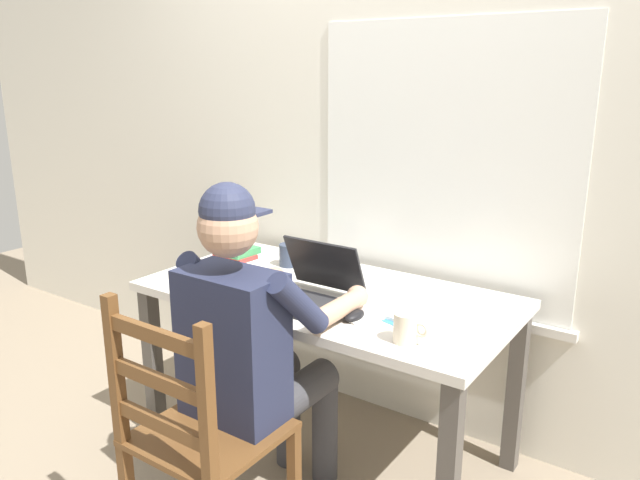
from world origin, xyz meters
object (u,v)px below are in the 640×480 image
object	(u,v)px
wooden_chair	(197,438)
coffee_mug_white	(407,328)
laptop	(310,288)
computer_mouse	(354,315)
desk	(326,312)
book_stack_main	(237,256)
landscape_photo_print	(404,323)
seated_person	(254,341)
coffee_mug_dark	(289,255)

from	to	relation	value
wooden_chair	coffee_mug_white	distance (m)	0.74
laptop	computer_mouse	size ratio (longest dim) A/B	3.30
desk	book_stack_main	size ratio (longest dim) A/B	6.72
laptop	landscape_photo_print	bearing A→B (deg)	1.37
landscape_photo_print	book_stack_main	bearing A→B (deg)	-174.74
seated_person	computer_mouse	world-z (taller)	seated_person
desk	seated_person	size ratio (longest dim) A/B	1.18
coffee_mug_white	coffee_mug_dark	size ratio (longest dim) A/B	0.96
seated_person	coffee_mug_dark	distance (m)	0.71
wooden_chair	landscape_photo_print	size ratio (longest dim) A/B	7.16
coffee_mug_white	book_stack_main	world-z (taller)	coffee_mug_white
seated_person	coffee_mug_dark	xyz separation A→B (m)	(-0.33, 0.62, 0.09)
laptop	coffee_mug_white	xyz separation A→B (m)	(0.46, -0.12, -0.00)
computer_mouse	coffee_mug_white	distance (m)	0.24
desk	landscape_photo_print	xyz separation A→B (m)	(0.40, -0.12, 0.09)
computer_mouse	coffee_mug_dark	bearing A→B (deg)	147.23
seated_person	desk	bearing A→B (deg)	91.34
coffee_mug_white	coffee_mug_dark	distance (m)	0.90
desk	laptop	distance (m)	0.19
desk	coffee_mug_dark	xyz separation A→B (m)	(-0.32, 0.17, 0.14)
seated_person	landscape_photo_print	distance (m)	0.52
wooden_chair	computer_mouse	world-z (taller)	wooden_chair
computer_mouse	coffee_mug_dark	size ratio (longest dim) A/B	0.81
coffee_mug_dark	landscape_photo_print	size ratio (longest dim) A/B	0.95
wooden_chair	coffee_mug_dark	bearing A→B (deg)	109.85
coffee_mug_dark	book_stack_main	bearing A→B (deg)	-151.23
laptop	book_stack_main	size ratio (longest dim) A/B	1.52
coffee_mug_white	landscape_photo_print	size ratio (longest dim) A/B	0.91
desk	coffee_mug_white	size ratio (longest dim) A/B	12.28
book_stack_main	laptop	bearing A→B (deg)	-18.88
seated_person	wooden_chair	distance (m)	0.36
coffee_mug_dark	landscape_photo_print	world-z (taller)	coffee_mug_dark
computer_mouse	coffee_mug_white	bearing A→B (deg)	-14.77
laptop	wooden_chair	bearing A→B (deg)	-90.15
computer_mouse	wooden_chair	bearing A→B (deg)	-113.11
coffee_mug_white	coffee_mug_dark	xyz separation A→B (m)	(-0.79, 0.42, 0.00)
seated_person	computer_mouse	bearing A→B (deg)	48.70
coffee_mug_dark	book_stack_main	xyz separation A→B (m)	(-0.21, -0.11, -0.01)
seated_person	computer_mouse	xyz separation A→B (m)	(0.23, 0.26, 0.06)
coffee_mug_white	landscape_photo_print	distance (m)	0.16
computer_mouse	landscape_photo_print	distance (m)	0.17
computer_mouse	book_stack_main	distance (m)	0.81
book_stack_main	landscape_photo_print	bearing A→B (deg)	-10.66
book_stack_main	coffee_mug_white	bearing A→B (deg)	-17.03
book_stack_main	landscape_photo_print	xyz separation A→B (m)	(0.93, -0.17, -0.04)
seated_person	book_stack_main	world-z (taller)	seated_person
wooden_chair	computer_mouse	bearing A→B (deg)	66.89
coffee_mug_dark	book_stack_main	distance (m)	0.24
desk	seated_person	world-z (taller)	seated_person
coffee_mug_white	book_stack_main	size ratio (longest dim) A/B	0.55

